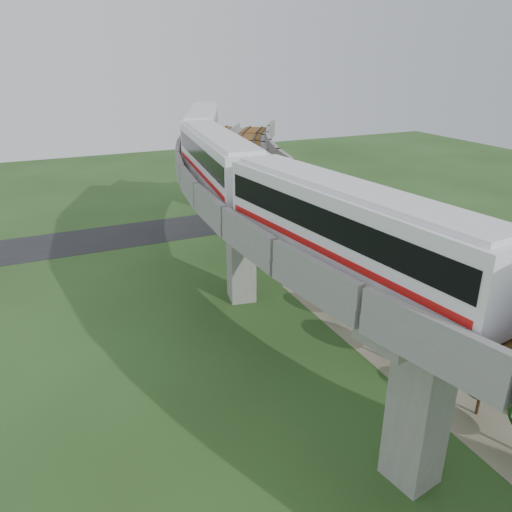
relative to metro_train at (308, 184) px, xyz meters
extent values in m
plane|color=#29451B|center=(-0.35, 0.64, -12.31)|extent=(160.00, 160.00, 0.00)
cube|color=gray|center=(13.65, -1.36, -12.29)|extent=(18.00, 26.00, 0.04)
cube|color=#232326|center=(-0.35, 30.64, -12.29)|extent=(60.00, 8.00, 0.03)
cube|color=#99968E|center=(8.77, 32.43, -8.11)|extent=(2.86, 2.93, 8.40)
cube|color=#99968E|center=(8.77, 32.43, -3.31)|extent=(7.21, 5.74, 1.20)
cube|color=#99968E|center=(0.56, 11.06, -8.11)|extent=(2.35, 2.51, 8.40)
cube|color=#99968E|center=(0.56, 11.06, -3.31)|extent=(7.31, 3.58, 1.20)
cube|color=#99968E|center=(0.56, -9.78, -8.11)|extent=(2.35, 2.51, 8.40)
cube|color=#99968E|center=(0.56, -9.78, -3.31)|extent=(7.31, 3.58, 1.20)
cube|color=gray|center=(5.84, 27.18, -2.31)|extent=(16.42, 20.91, 0.80)
cube|color=gray|center=(1.98, 29.08, -1.41)|extent=(8.66, 17.08, 1.00)
cube|color=gray|center=(9.69, 25.27, -1.41)|extent=(8.66, 17.08, 1.00)
cube|color=brown|center=(3.86, 28.15, -1.85)|extent=(10.68, 18.08, 0.12)
cube|color=black|center=(3.86, 28.15, -1.73)|extent=(9.69, 17.59, 0.12)
cube|color=brown|center=(7.81, 26.20, -1.85)|extent=(10.68, 18.08, 0.12)
cube|color=black|center=(7.81, 26.20, -1.73)|extent=(9.69, 17.59, 0.12)
cube|color=gray|center=(0.35, 9.77, -2.31)|extent=(11.77, 20.03, 0.80)
cube|color=gray|center=(-3.90, 10.42, -1.41)|extent=(3.22, 18.71, 1.00)
cube|color=gray|center=(4.60, 9.11, -1.41)|extent=(3.22, 18.71, 1.00)
cube|color=brown|center=(-1.83, 10.10, -1.85)|extent=(5.44, 19.05, 0.12)
cube|color=black|center=(-1.83, 10.10, -1.73)|extent=(4.35, 18.88, 0.12)
cube|color=brown|center=(2.52, 9.43, -1.85)|extent=(5.44, 19.05, 0.12)
cube|color=black|center=(2.52, 9.43, -1.73)|extent=(4.35, 18.88, 0.12)
cube|color=gray|center=(0.35, -8.49, -2.31)|extent=(11.77, 20.03, 0.80)
cube|color=gray|center=(-3.90, -9.14, -1.41)|extent=(3.22, 18.71, 1.00)
cube|color=gray|center=(4.60, -7.83, -1.41)|extent=(3.22, 18.71, 1.00)
cube|color=brown|center=(-1.83, -8.82, -1.85)|extent=(5.44, 19.05, 0.12)
cube|color=black|center=(-1.83, -8.82, -1.73)|extent=(4.35, 18.88, 0.12)
cube|color=brown|center=(2.52, -8.15, -1.85)|extent=(5.44, 19.05, 0.12)
cube|color=black|center=(2.52, -8.15, -1.73)|extent=(4.35, 18.88, 0.12)
cube|color=white|center=(-2.08, -6.99, -0.07)|extent=(4.52, 15.22, 3.20)
cube|color=white|center=(-2.08, -6.99, 1.63)|extent=(3.89, 14.41, 0.22)
cube|color=black|center=(-2.08, -6.99, 0.38)|extent=(4.50, 14.63, 1.15)
cube|color=red|center=(-2.08, -6.99, -0.82)|extent=(4.50, 14.63, 0.30)
cube|color=black|center=(-2.08, -6.99, -1.53)|extent=(3.45, 12.89, 0.28)
cube|color=white|center=(-2.04, 8.57, -0.07)|extent=(4.59, 15.22, 3.20)
cube|color=white|center=(-2.04, 8.57, 1.63)|extent=(3.96, 14.41, 0.22)
cube|color=black|center=(-2.04, 8.57, 0.38)|extent=(4.57, 14.63, 1.15)
cube|color=red|center=(-2.04, 8.57, -0.82)|extent=(4.57, 14.63, 0.30)
cube|color=black|center=(-2.04, 8.57, -1.53)|extent=(3.51, 12.89, 0.28)
cube|color=white|center=(1.86, 23.63, -0.07)|extent=(8.05, 14.94, 3.20)
cube|color=white|center=(1.86, 23.63, 1.63)|extent=(7.28, 14.04, 0.22)
cube|color=black|center=(1.86, 23.63, 0.38)|extent=(7.89, 14.40, 1.15)
cube|color=red|center=(1.86, 23.63, -0.82)|extent=(7.89, 14.40, 0.30)
cube|color=black|center=(1.86, 23.63, -1.53)|extent=(6.48, 12.55, 0.28)
cylinder|color=#2D382D|center=(11.90, 19.93, -11.56)|extent=(0.08, 0.08, 1.50)
cube|color=#2D382D|center=(11.03, 17.62, -11.56)|extent=(1.69, 4.77, 1.40)
cylinder|color=#2D382D|center=(10.27, 15.27, -11.56)|extent=(0.08, 0.08, 1.50)
cube|color=#2D382D|center=(9.63, 12.88, -11.56)|extent=(1.23, 4.91, 1.40)
cylinder|color=#2D382D|center=(9.10, 10.47, -11.56)|extent=(0.08, 0.08, 1.50)
cube|color=#2D382D|center=(8.68, 8.03, -11.56)|extent=(0.75, 4.99, 1.40)
cylinder|color=#2D382D|center=(8.39, 5.58, -11.56)|extent=(0.08, 0.08, 1.50)
cube|color=#2D382D|center=(8.21, 3.11, -11.56)|extent=(0.27, 5.04, 1.40)
cylinder|color=#2D382D|center=(8.15, 0.64, -11.56)|extent=(0.08, 0.08, 1.50)
cube|color=#2D382D|center=(8.21, -1.83, -11.56)|extent=(0.27, 5.04, 1.40)
cylinder|color=#2D382D|center=(8.39, -4.30, -11.56)|extent=(0.08, 0.08, 1.50)
cube|color=#2D382D|center=(8.68, -6.75, -11.56)|extent=(0.75, 4.99, 1.40)
cylinder|color=#382314|center=(11.18, 22.31, -11.58)|extent=(0.18, 0.18, 1.46)
ellipsoid|color=#183811|center=(11.18, 22.31, -9.90)|extent=(3.18, 3.18, 2.70)
cylinder|color=#382314|center=(8.90, 16.02, -11.51)|extent=(0.18, 0.18, 1.59)
ellipsoid|color=#183811|center=(8.90, 16.02, -9.77)|extent=(3.14, 3.14, 2.67)
cylinder|color=#382314|center=(7.20, 12.67, -11.78)|extent=(0.18, 0.18, 1.05)
ellipsoid|color=#183811|center=(7.20, 12.67, -10.39)|extent=(2.90, 2.90, 2.46)
cylinder|color=#382314|center=(6.30, 4.74, -11.70)|extent=(0.18, 0.18, 1.22)
ellipsoid|color=#183811|center=(6.30, 4.74, -10.39)|extent=(2.31, 2.31, 1.97)
cylinder|color=#382314|center=(5.98, -1.31, -11.48)|extent=(0.18, 0.18, 1.65)
ellipsoid|color=#183811|center=(5.98, -1.31, -9.83)|extent=(2.74, 2.74, 2.33)
cylinder|color=#382314|center=(7.05, -7.82, -11.55)|extent=(0.18, 0.18, 1.52)
ellipsoid|color=#183811|center=(7.05, -7.82, -10.11)|extent=(2.27, 2.27, 1.93)
imported|color=white|center=(13.26, -2.72, -11.66)|extent=(3.32, 3.71, 1.22)
imported|color=#99210E|center=(17.32, 1.44, -11.73)|extent=(3.44, 2.06, 1.07)
imported|color=black|center=(13.86, 3.21, -11.66)|extent=(4.24, 1.81, 1.22)
camera|label=1|loc=(-13.75, -23.40, 6.70)|focal=35.00mm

